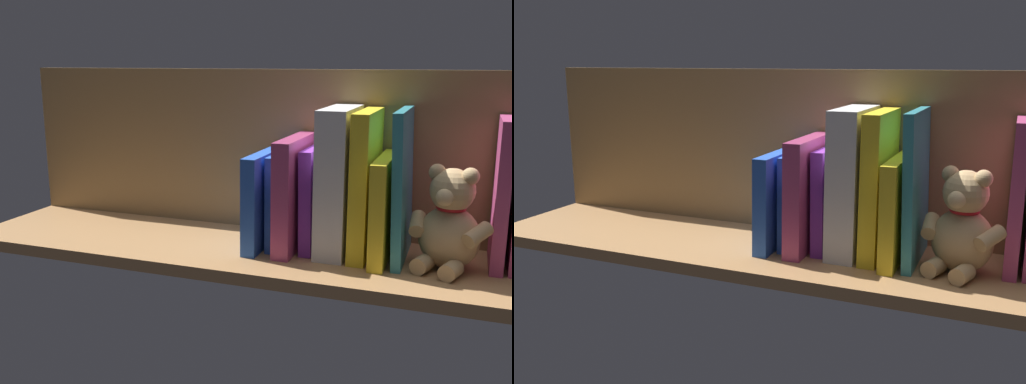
# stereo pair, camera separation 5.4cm
# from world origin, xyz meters

# --- Properties ---
(ground_plane) EXTENTS (1.12, 0.29, 0.02)m
(ground_plane) POSITION_xyz_m (0.00, 0.00, -0.01)
(ground_plane) COLOR #A87A4C
(shelf_back_panel) EXTENTS (1.12, 0.02, 0.32)m
(shelf_back_panel) POSITION_xyz_m (0.00, -0.12, 0.16)
(shelf_back_panel) COLOR olive
(shelf_back_panel) RESTS_ON ground_plane
(book_2) EXTENTS (0.02, 0.13, 0.25)m
(book_2) POSITION_xyz_m (-0.41, -0.04, 0.12)
(book_2) COLOR #B23F72
(book_2) RESTS_ON ground_plane
(teddy_bear) EXTENTS (0.13, 0.13, 0.17)m
(teddy_bear) POSITION_xyz_m (-0.34, 0.01, 0.08)
(teddy_bear) COLOR tan
(teddy_bear) RESTS_ON ground_plane
(book_3) EXTENTS (0.03, 0.17, 0.26)m
(book_3) POSITION_xyz_m (-0.26, -0.03, 0.13)
(book_3) COLOR teal
(book_3) RESTS_ON ground_plane
(book_4) EXTENTS (0.03, 0.18, 0.18)m
(book_4) POSITION_xyz_m (-0.23, -0.02, 0.09)
(book_4) COLOR yellow
(book_4) RESTS_ON ground_plane
(book_5) EXTENTS (0.03, 0.17, 0.25)m
(book_5) POSITION_xyz_m (-0.19, -0.03, 0.13)
(book_5) COLOR yellow
(book_5) RESTS_ON ground_plane
(dictionary_thick_white) EXTENTS (0.05, 0.16, 0.26)m
(dictionary_thick_white) POSITION_xyz_m (-0.15, -0.03, 0.13)
(dictionary_thick_white) COLOR silver
(dictionary_thick_white) RESTS_ON ground_plane
(book_6) EXTENTS (0.02, 0.15, 0.19)m
(book_6) POSITION_xyz_m (-0.10, -0.04, 0.09)
(book_6) COLOR purple
(book_6) RESTS_ON ground_plane
(book_7) EXTENTS (0.03, 0.18, 0.20)m
(book_7) POSITION_xyz_m (-0.07, -0.02, 0.10)
(book_7) COLOR #B23F72
(book_7) RESTS_ON ground_plane
(book_8) EXTENTS (0.01, 0.15, 0.17)m
(book_8) POSITION_xyz_m (-0.04, -0.03, 0.09)
(book_8) COLOR blue
(book_8) RESTS_ON ground_plane
(book_9) EXTENTS (0.03, 0.18, 0.17)m
(book_9) POSITION_xyz_m (-0.01, -0.02, 0.09)
(book_9) COLOR blue
(book_9) RESTS_ON ground_plane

